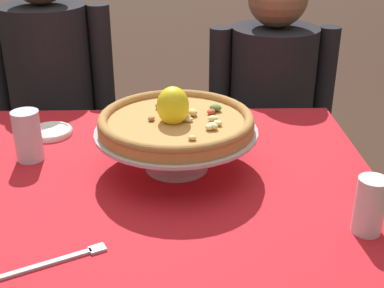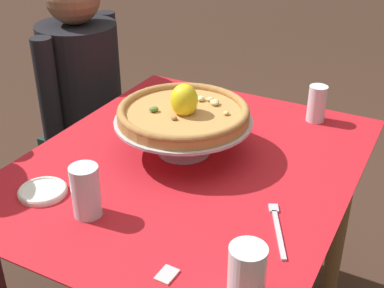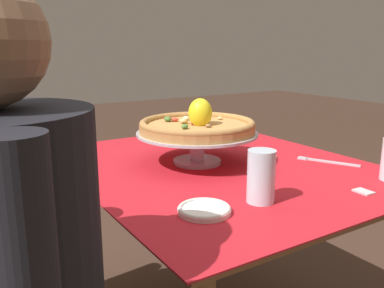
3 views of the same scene
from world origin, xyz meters
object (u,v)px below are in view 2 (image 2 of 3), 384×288
object	(u,v)px
side_plate	(43,191)
pizza	(183,112)
water_glass_side_left	(86,194)
pizza_stand	(183,127)
water_glass_front_right	(317,105)
diner_right	(85,116)
sugar_packet	(167,275)
dinner_fork	(277,227)
water_glass_front_left	(247,276)

from	to	relation	value
side_plate	pizza	bearing A→B (deg)	-30.70
water_glass_side_left	side_plate	world-z (taller)	water_glass_side_left
pizza_stand	water_glass_front_right	distance (m)	0.49
pizza	side_plate	world-z (taller)	pizza
diner_right	side_plate	bearing A→B (deg)	-148.16
side_plate	sugar_packet	bearing A→B (deg)	-104.36
water_glass_side_left	sugar_packet	distance (m)	0.31
water_glass_front_right	side_plate	bearing A→B (deg)	146.16
diner_right	water_glass_side_left	bearing A→B (deg)	-140.51
pizza_stand	pizza	xyz separation A→B (m)	(0.00, -0.00, 0.05)
pizza	dinner_fork	bearing A→B (deg)	-120.72
sugar_packet	diner_right	world-z (taller)	diner_right
water_glass_front_left	dinner_fork	size ratio (longest dim) A/B	0.64
pizza	water_glass_front_right	distance (m)	0.50
water_glass_side_left	dinner_fork	size ratio (longest dim) A/B	0.70
water_glass_front_right	water_glass_side_left	world-z (taller)	water_glass_side_left
pizza_stand	dinner_fork	bearing A→B (deg)	-120.68
water_glass_front_left	water_glass_side_left	size ratio (longest dim) A/B	0.92
water_glass_side_left	side_plate	xyz separation A→B (m)	(0.02, 0.16, -0.05)
pizza_stand	sugar_packet	world-z (taller)	pizza_stand
water_glass_front_left	water_glass_side_left	bearing A→B (deg)	80.54
water_glass_side_left	dinner_fork	world-z (taller)	water_glass_side_left
water_glass_front_left	water_glass_side_left	distance (m)	0.46
pizza	water_glass_front_left	distance (m)	0.61
water_glass_side_left	side_plate	bearing A→B (deg)	84.51
water_glass_front_right	dinner_fork	bearing A→B (deg)	-172.22
water_glass_front_left	pizza_stand	bearing A→B (deg)	40.34
pizza_stand	water_glass_side_left	bearing A→B (deg)	171.33
pizza_stand	pizza	world-z (taller)	pizza
water_glass_front_left	dinner_fork	bearing A→B (deg)	4.06
pizza	side_plate	bearing A→B (deg)	149.30
water_glass_front_right	dinner_fork	xyz separation A→B (m)	(-0.62, -0.08, -0.05)
dinner_fork	water_glass_side_left	bearing A→B (deg)	110.71
water_glass_front_left	sugar_packet	xyz separation A→B (m)	(-0.02, 0.17, -0.05)
water_glass_front_right	diner_right	world-z (taller)	diner_right
pizza_stand	water_glass_side_left	world-z (taller)	water_glass_side_left
pizza_stand	diner_right	size ratio (longest dim) A/B	0.35
pizza_stand	diner_right	xyz separation A→B (m)	(0.36, 0.68, -0.27)
side_plate	diner_right	world-z (taller)	diner_right
pizza_stand	pizza	size ratio (longest dim) A/B	1.06
side_plate	diner_right	xyz separation A→B (m)	(0.73, 0.46, -0.19)
pizza_stand	water_glass_front_right	bearing A→B (deg)	-36.66
water_glass_front_left	sugar_packet	size ratio (longest dim) A/B	2.49
water_glass_front_left	side_plate	bearing A→B (deg)	81.58
pizza_stand	water_glass_front_left	size ratio (longest dim) A/B	3.28
pizza_stand	side_plate	size ratio (longest dim) A/B	3.18
pizza	diner_right	world-z (taller)	diner_right
pizza	water_glass_front_right	size ratio (longest dim) A/B	3.12
dinner_fork	diner_right	size ratio (longest dim) A/B	0.17
water_glass_front_left	water_glass_side_left	world-z (taller)	water_glass_side_left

